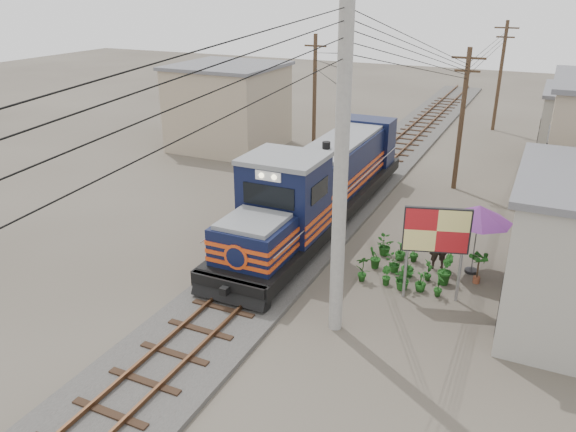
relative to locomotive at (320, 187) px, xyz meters
The scene contains 14 objects.
ground 7.00m from the locomotive, 90.00° to the right, with size 120.00×120.00×0.00m, color #473F35.
ballast 3.59m from the locomotive, 90.00° to the left, with size 3.60×70.00×0.16m, color #595651.
track 3.52m from the locomotive, 90.00° to the left, with size 1.15×70.00×0.12m.
locomotive is the anchor object (origin of this frame).
utility_pole_main 8.73m from the locomotive, 64.35° to the right, with size 0.40×0.40×10.00m.
wooden_pole_mid 8.73m from the locomotive, 58.04° to the left, with size 1.60×0.24×7.00m.
wooden_pole_far 21.86m from the locomotive, 77.25° to the left, with size 1.60×0.24×7.50m.
wooden_pole_left 12.44m from the locomotive, 114.04° to the left, with size 1.60×0.24×7.00m.
power_lines 6.11m from the locomotive, 94.75° to the left, with size 9.65×19.00×3.30m.
shophouse_left 13.63m from the locomotive, 137.36° to the left, with size 6.30×6.30×5.20m.
billboard 7.24m from the locomotive, 37.15° to the right, with size 2.05×0.73×3.25m.
market_umbrella 6.99m from the locomotive, 15.29° to the right, with size 2.87×2.87×2.61m.
vendor 5.94m from the locomotive, 20.60° to the right, with size 0.68×0.45×1.87m, color black.
plant_nursery 5.65m from the locomotive, 34.34° to the right, with size 3.24×3.14×1.10m.
Camera 1 is at (8.41, -14.28, 9.70)m, focal length 35.00 mm.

